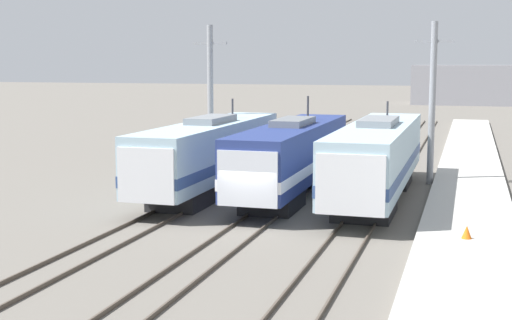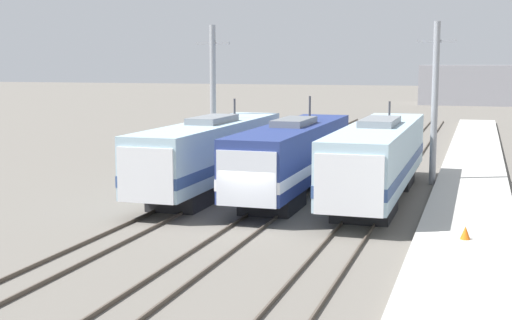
# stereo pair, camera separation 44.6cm
# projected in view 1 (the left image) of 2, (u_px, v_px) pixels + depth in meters

# --- Properties ---
(ground_plane) EXTENTS (400.00, 400.00, 0.00)m
(ground_plane) POSITION_uv_depth(u_px,v_px,m) (250.00, 227.00, 31.04)
(ground_plane) COLOR #666059
(rail_pair_far_left) EXTENTS (1.51, 120.00, 0.15)m
(rail_pair_far_left) POSITION_uv_depth(u_px,v_px,m) (155.00, 219.00, 32.31)
(rail_pair_far_left) COLOR #4C4238
(rail_pair_far_left) RESTS_ON ground_plane
(rail_pair_center) EXTENTS (1.51, 120.00, 0.15)m
(rail_pair_center) POSITION_uv_depth(u_px,v_px,m) (250.00, 225.00, 31.03)
(rail_pair_center) COLOR #4C4238
(rail_pair_center) RESTS_ON ground_plane
(rail_pair_far_right) EXTENTS (1.51, 120.00, 0.15)m
(rail_pair_far_right) POSITION_uv_depth(u_px,v_px,m) (352.00, 232.00, 29.75)
(rail_pair_far_right) COLOR #4C4238
(rail_pair_far_right) RESTS_ON ground_plane
(locomotive_far_left) EXTENTS (2.97, 16.67, 5.00)m
(locomotive_far_left) POSITION_uv_depth(u_px,v_px,m) (208.00, 155.00, 38.58)
(locomotive_far_left) COLOR #232326
(locomotive_far_left) RESTS_ON ground_plane
(locomotive_center) EXTENTS (2.97, 16.37, 5.20)m
(locomotive_center) POSITION_uv_depth(u_px,v_px,m) (291.00, 157.00, 37.75)
(locomotive_center) COLOR black
(locomotive_center) RESTS_ON ground_plane
(locomotive_far_right) EXTENTS (3.13, 17.90, 4.93)m
(locomotive_far_right) POSITION_uv_depth(u_px,v_px,m) (377.00, 159.00, 36.68)
(locomotive_far_right) COLOR #232326
(locomotive_far_right) RESTS_ON ground_plane
(catenary_tower_left) EXTENTS (2.23, 0.38, 9.46)m
(catenary_tower_left) POSITION_uv_depth(u_px,v_px,m) (210.00, 98.00, 45.34)
(catenary_tower_left) COLOR gray
(catenary_tower_left) RESTS_ON ground_plane
(catenary_tower_right) EXTENTS (2.23, 0.38, 9.46)m
(catenary_tower_right) POSITION_uv_depth(u_px,v_px,m) (432.00, 101.00, 41.41)
(catenary_tower_right) COLOR gray
(catenary_tower_right) RESTS_ON ground_plane
(platform) EXTENTS (4.00, 120.00, 0.35)m
(platform) POSITION_uv_depth(u_px,v_px,m) (468.00, 238.00, 28.41)
(platform) COLOR #B7B5AD
(platform) RESTS_ON ground_plane
(traffic_cone) EXTENTS (0.40, 0.40, 0.51)m
(traffic_cone) POSITION_uv_depth(u_px,v_px,m) (467.00, 232.00, 27.53)
(traffic_cone) COLOR orange
(traffic_cone) RESTS_ON platform
(depot_building) EXTENTS (25.67, 12.03, 6.72)m
(depot_building) POSITION_uv_depth(u_px,v_px,m) (490.00, 85.00, 122.23)
(depot_building) COLOR gray
(depot_building) RESTS_ON ground_plane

